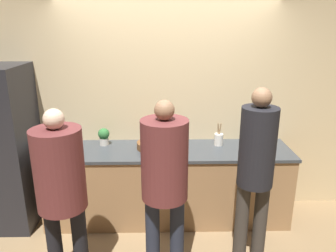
# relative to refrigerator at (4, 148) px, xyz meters

# --- Properties ---
(ground_plane) EXTENTS (14.00, 14.00, 0.00)m
(ground_plane) POSITION_rel_refrigerator_xyz_m (1.84, -0.36, -0.92)
(ground_plane) COLOR #8C704C
(wall_back) EXTENTS (5.20, 0.06, 2.60)m
(wall_back) POSITION_rel_refrigerator_xyz_m (1.84, 0.38, 0.38)
(wall_back) COLOR #D6BC8C
(wall_back) RESTS_ON ground_plane
(counter) EXTENTS (2.82, 0.71, 0.88)m
(counter) POSITION_rel_refrigerator_xyz_m (1.84, 0.04, -0.48)
(counter) COLOR #9E754C
(counter) RESTS_ON ground_plane
(refrigerator) EXTENTS (0.62, 0.74, 1.84)m
(refrigerator) POSITION_rel_refrigerator_xyz_m (0.00, 0.00, 0.00)
(refrigerator) COLOR #232328
(refrigerator) RESTS_ON ground_plane
(person_left) EXTENTS (0.41, 0.41, 1.64)m
(person_left) POSITION_rel_refrigerator_xyz_m (0.94, -1.03, 0.09)
(person_left) COLOR black
(person_left) RESTS_ON ground_plane
(person_center) EXTENTS (0.40, 0.40, 1.68)m
(person_center) POSITION_rel_refrigerator_xyz_m (1.80, -0.91, 0.11)
(person_center) COLOR #232838
(person_center) RESTS_ON ground_plane
(person_right) EXTENTS (0.33, 0.33, 1.75)m
(person_right) POSITION_rel_refrigerator_xyz_m (2.63, -0.75, 0.11)
(person_right) COLOR #38332D
(person_right) RESTS_ON ground_plane
(fruit_bowl) EXTENTS (0.32, 0.32, 0.12)m
(fruit_bowl) POSITION_rel_refrigerator_xyz_m (1.65, 0.05, 0.00)
(fruit_bowl) COLOR brown
(fruit_bowl) RESTS_ON counter
(utensil_crock) EXTENTS (0.10, 0.10, 0.27)m
(utensil_crock) POSITION_rel_refrigerator_xyz_m (2.45, 0.14, 0.03)
(utensil_crock) COLOR silver
(utensil_crock) RESTS_ON counter
(bottle_clear) EXTENTS (0.07, 0.07, 0.20)m
(bottle_clear) POSITION_rel_refrigerator_xyz_m (1.99, 0.28, 0.04)
(bottle_clear) COLOR silver
(bottle_clear) RESTS_ON counter
(bottle_red) EXTENTS (0.08, 0.08, 0.18)m
(bottle_red) POSITION_rel_refrigerator_xyz_m (1.86, 0.13, 0.03)
(bottle_red) COLOR red
(bottle_red) RESTS_ON counter
(cup_black) EXTENTS (0.08, 0.08, 0.08)m
(cup_black) POSITION_rel_refrigerator_xyz_m (1.61, -0.20, -0.00)
(cup_black) COLOR #28282D
(cup_black) RESTS_ON counter
(cup_blue) EXTENTS (0.07, 0.07, 0.09)m
(cup_blue) POSITION_rel_refrigerator_xyz_m (2.72, -0.10, 0.00)
(cup_blue) COLOR #335184
(cup_blue) RESTS_ON counter
(potted_plant) EXTENTS (0.13, 0.13, 0.20)m
(potted_plant) POSITION_rel_refrigerator_xyz_m (1.10, 0.18, 0.07)
(potted_plant) COLOR beige
(potted_plant) RESTS_ON counter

